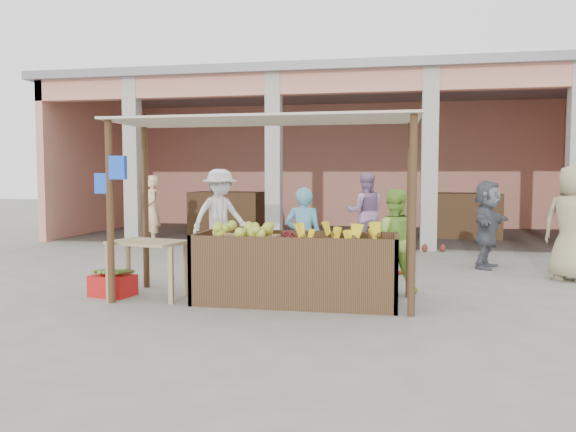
% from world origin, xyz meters
% --- Properties ---
extents(ground, '(60.00, 60.00, 0.00)m').
position_xyz_m(ground, '(0.00, 0.00, 0.00)').
color(ground, slate).
rests_on(ground, ground).
extents(market_building, '(14.40, 6.40, 4.20)m').
position_xyz_m(market_building, '(0.05, 8.93, 2.70)').
color(market_building, tan).
rests_on(market_building, ground).
extents(fruit_stall, '(2.60, 0.95, 0.80)m').
position_xyz_m(fruit_stall, '(0.50, 0.00, 0.40)').
color(fruit_stall, brown).
rests_on(fruit_stall, ground).
extents(stall_awning, '(4.09, 1.35, 2.39)m').
position_xyz_m(stall_awning, '(-0.01, 0.06, 1.98)').
color(stall_awning, brown).
rests_on(stall_awning, ground).
extents(banana_heap, '(1.04, 0.56, 0.19)m').
position_xyz_m(banana_heap, '(1.07, -0.03, 0.89)').
color(banana_heap, yellow).
rests_on(banana_heap, fruit_stall).
extents(melon_tray, '(0.83, 0.72, 0.22)m').
position_xyz_m(melon_tray, '(-0.18, -0.04, 0.90)').
color(melon_tray, tan).
rests_on(melon_tray, fruit_stall).
extents(berry_heap, '(0.40, 0.32, 0.13)m').
position_xyz_m(berry_heap, '(0.39, 0.05, 0.86)').
color(berry_heap, maroon).
rests_on(berry_heap, fruit_stall).
extents(side_table, '(1.09, 0.86, 0.78)m').
position_xyz_m(side_table, '(-1.49, -0.11, 0.64)').
color(side_table, tan).
rests_on(side_table, ground).
extents(papaya_pile, '(0.62, 0.35, 0.18)m').
position_xyz_m(papaya_pile, '(-1.49, -0.11, 0.87)').
color(papaya_pile, '#479531').
rests_on(papaya_pile, side_table).
extents(red_crate, '(0.62, 0.50, 0.29)m').
position_xyz_m(red_crate, '(-2.05, -0.05, 0.14)').
color(red_crate, red).
rests_on(red_crate, ground).
extents(plantain_bundle, '(0.41, 0.29, 0.08)m').
position_xyz_m(plantain_bundle, '(-2.05, -0.05, 0.33)').
color(plantain_bundle, '#59832F').
rests_on(plantain_bundle, red_crate).
extents(produce_sacks, '(0.87, 0.81, 0.66)m').
position_xyz_m(produce_sacks, '(2.61, 5.51, 0.33)').
color(produce_sacks, maroon).
rests_on(produce_sacks, ground).
extents(vendor_blue, '(0.61, 0.46, 1.58)m').
position_xyz_m(vendor_blue, '(0.45, 0.96, 0.79)').
color(vendor_blue, '#5AA8C8').
rests_on(vendor_blue, ground).
extents(vendor_green, '(0.75, 0.45, 1.54)m').
position_xyz_m(vendor_green, '(1.74, 0.88, 0.77)').
color(vendor_green, '#96D34A').
rests_on(vendor_green, ground).
extents(motorcycle, '(1.14, 1.78, 0.88)m').
position_xyz_m(motorcycle, '(1.32, 2.60, 0.44)').
color(motorcycle, '#AB3012').
rests_on(motorcycle, ground).
extents(shopper_a, '(1.30, 1.32, 1.92)m').
position_xyz_m(shopper_a, '(-1.54, 3.22, 0.96)').
color(shopper_a, silver).
rests_on(shopper_a, ground).
extents(shopper_c, '(1.16, 1.06, 2.02)m').
position_xyz_m(shopper_c, '(4.50, 2.33, 1.01)').
color(shopper_c, tan).
rests_on(shopper_c, ground).
extents(shopper_d, '(1.15, 1.65, 1.65)m').
position_xyz_m(shopper_d, '(3.38, 3.35, 0.83)').
color(shopper_d, '#51525D').
rests_on(shopper_d, ground).
extents(shopper_e, '(0.78, 0.81, 1.74)m').
position_xyz_m(shopper_e, '(-3.96, 5.48, 0.87)').
color(shopper_e, '#F9CC91').
rests_on(shopper_e, ground).
extents(shopper_f, '(1.00, 0.67, 1.90)m').
position_xyz_m(shopper_f, '(1.14, 5.10, 0.95)').
color(shopper_f, '#A17CA8').
rests_on(shopper_f, ground).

